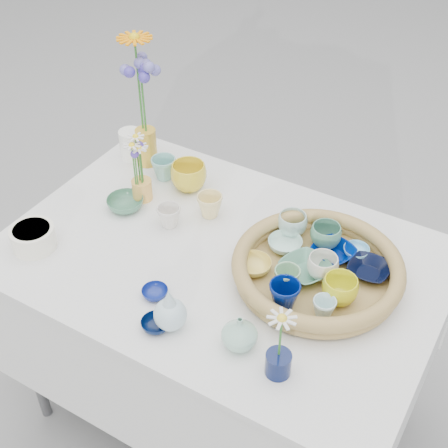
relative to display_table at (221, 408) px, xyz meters
The scene contains 34 objects.
ground 0.00m from the display_table, ahead, with size 80.00×80.00×0.00m, color gray.
display_table is the anchor object (origin of this frame).
wicker_tray 0.85m from the display_table, 10.12° to the left, with size 0.47×0.47×0.08m, color olive, non-canonical shape.
tray_ceramic_0 0.86m from the display_table, 26.69° to the left, with size 0.12×0.12×0.03m, color navy.
tray_ceramic_1 0.90m from the display_table, 17.71° to the left, with size 0.12×0.12×0.03m, color black.
tray_ceramic_2 0.90m from the display_table, ahead, with size 0.10×0.10×0.08m, color yellow.
tray_ceramic_3 0.84m from the display_table, ahead, with size 0.13×0.13×0.03m, color #4E846A.
tray_ceramic_4 0.85m from the display_table, ahead, with size 0.07×0.07×0.07m, color #80B584.
tray_ceramic_5 0.82m from the display_table, 33.84° to the left, with size 0.10×0.10×0.03m, color #AED7C7.
tray_ceramic_6 0.85m from the display_table, 51.00° to the left, with size 0.09×0.09×0.07m, color #A3C7BD.
tray_ceramic_7 0.87m from the display_table, 10.43° to the left, with size 0.09×0.09×0.07m, color silver.
tray_ceramic_8 0.88m from the display_table, 28.51° to the left, with size 0.07×0.07×0.02m, color #7ED7FF.
tray_ceramic_9 0.86m from the display_table, 21.42° to the right, with size 0.08×0.08×0.08m, color #02145E.
tray_ceramic_10 0.81m from the display_table, ahead, with size 0.10×0.10×0.03m, color #DAC050.
tray_ceramic_11 0.89m from the display_table, 12.59° to the right, with size 0.06×0.06×0.06m, color silver.
tray_ceramic_12 0.87m from the display_table, 35.32° to the left, with size 0.09×0.09×0.07m, color #4F8A6C.
loose_ceramic_0 0.88m from the display_table, 138.25° to the left, with size 0.12×0.12×0.09m, color gold.
loose_ceramic_1 0.82m from the display_table, 130.90° to the left, with size 0.08×0.08×0.08m, color #EFD888.
loose_ceramic_2 0.87m from the display_table, behind, with size 0.12×0.12×0.04m, color #407557.
loose_ceramic_3 0.83m from the display_table, 169.11° to the left, with size 0.07×0.07×0.07m, color silver.
loose_ceramic_4 0.81m from the display_table, 107.23° to the right, with size 0.07×0.07×0.02m, color navy.
loose_ceramic_5 0.91m from the display_table, 146.82° to the left, with size 0.08×0.08×0.08m, color #76B4AB.
loose_ceramic_6 0.84m from the display_table, 90.47° to the right, with size 0.08×0.08×0.02m, color #031034.
fluted_bowl 0.97m from the display_table, 153.69° to the right, with size 0.13×0.13×0.07m, color white, non-canonical shape.
bud_vase_paleblue 0.88m from the display_table, 84.69° to the right, with size 0.09×0.09×0.13m, color silver, non-canonical shape.
bud_vase_seafoam 0.88m from the display_table, 51.08° to the right, with size 0.09×0.09×0.09m, color #91C2A9.
bud_vase_cobalt 0.91m from the display_table, 40.84° to the right, with size 0.06×0.06×0.06m, color #0B153E.
single_daisy 0.99m from the display_table, 40.68° to the right, with size 0.08×0.08×0.14m, color silver, non-canonical shape.
tall_vase_yellow 0.99m from the display_table, 148.66° to the left, with size 0.07×0.07×0.13m, color gold.
gerbera 1.19m from the display_table, 148.75° to the left, with size 0.13×0.13×0.34m, color orange, non-canonical shape.
hydrangea 1.15m from the display_table, 148.51° to the left, with size 0.09×0.09×0.32m, color #4437A3, non-canonical shape.
white_pitcher 1.02m from the display_table, 152.03° to the left, with size 0.11×0.08×0.11m, color white, non-canonical shape.
daisy_cup 0.88m from the display_table, 163.13° to the left, with size 0.06×0.06×0.07m, color #EEAB4A.
daisy_posy 0.99m from the display_table, 163.23° to the left, with size 0.08×0.08×0.16m, color white, non-canonical shape.
Camera 1 is at (0.69, -1.14, 1.99)m, focal length 50.00 mm.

